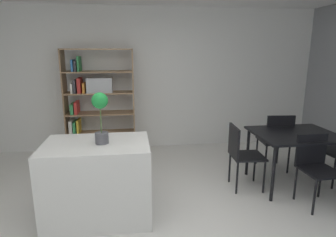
# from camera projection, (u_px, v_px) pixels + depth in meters

# --- Properties ---
(ground_plane) EXTENTS (9.84, 9.84, 0.00)m
(ground_plane) POSITION_uv_depth(u_px,v_px,m) (144.00, 235.00, 2.99)
(ground_plane) COLOR silver
(back_partition) EXTENTS (7.15, 0.06, 2.68)m
(back_partition) POSITION_uv_depth(u_px,v_px,m) (135.00, 80.00, 5.44)
(back_partition) COLOR white
(back_partition) RESTS_ON ground_plane
(kitchen_island) EXTENTS (1.16, 0.79, 0.89)m
(kitchen_island) POSITION_uv_depth(u_px,v_px,m) (98.00, 180.00, 3.24)
(kitchen_island) COLOR silver
(kitchen_island) RESTS_ON ground_plane
(potted_plant_on_island) EXTENTS (0.17, 0.17, 0.56)m
(potted_plant_on_island) POSITION_uv_depth(u_px,v_px,m) (100.00, 113.00, 3.05)
(potted_plant_on_island) COLOR #4C4C51
(potted_plant_on_island) RESTS_ON kitchen_island
(open_bookshelf) EXTENTS (1.23, 0.38, 1.92)m
(open_bookshelf) POSITION_uv_depth(u_px,v_px,m) (94.00, 100.00, 5.13)
(open_bookshelf) COLOR #997551
(open_bookshelf) RESTS_ON ground_plane
(dining_table) EXTENTS (1.12, 0.92, 0.77)m
(dining_table) POSITION_uv_depth(u_px,v_px,m) (295.00, 138.00, 3.96)
(dining_table) COLOR black
(dining_table) RESTS_ON ground_plane
(dining_chair_far) EXTENTS (0.46, 0.49, 0.94)m
(dining_chair_far) POSITION_uv_depth(u_px,v_px,m) (276.00, 138.00, 4.46)
(dining_chair_far) COLOR black
(dining_chair_far) RESTS_ON ground_plane
(dining_chair_near) EXTENTS (0.43, 0.44, 0.87)m
(dining_chair_near) POSITION_uv_depth(u_px,v_px,m) (315.00, 163.00, 3.53)
(dining_chair_near) COLOR black
(dining_chair_near) RESTS_ON ground_plane
(dining_chair_island_side) EXTENTS (0.46, 0.44, 0.90)m
(dining_chair_island_side) POSITION_uv_depth(u_px,v_px,m) (241.00, 151.00, 3.91)
(dining_chair_island_side) COLOR black
(dining_chair_island_side) RESTS_ON ground_plane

